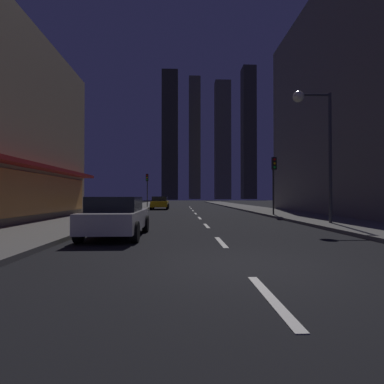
{
  "coord_description": "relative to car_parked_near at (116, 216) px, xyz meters",
  "views": [
    {
      "loc": [
        -1.3,
        -6.21,
        1.47
      ],
      "look_at": [
        0.0,
        26.53,
        1.95
      ],
      "focal_mm": 27.72,
      "sensor_mm": 36.0,
      "label": 1
    }
  ],
  "objects": [
    {
      "name": "street_lamp_right",
      "position": [
        8.98,
        3.71,
        4.33
      ],
      "size": [
        1.96,
        0.56,
        6.58
      ],
      "color": "#38383D",
      "rests_on": "sidewalk_right"
    },
    {
      "name": "sidewalk_right",
      "position": [
        10.6,
        27.42,
        -0.67
      ],
      "size": [
        4.0,
        76.0,
        0.15
      ],
      "primitive_type": "cube",
      "color": "#605E59",
      "rests_on": "ground"
    },
    {
      "name": "lane_marking_center",
      "position": [
        3.6,
        11.62,
        -0.73
      ],
      "size": [
        0.16,
        38.6,
        0.01
      ],
      "color": "silver",
      "rests_on": "ground"
    },
    {
      "name": "car_parked_far",
      "position": [
        0.0,
        22.82,
        0.0
      ],
      "size": [
        1.98,
        4.24,
        1.45
      ],
      "color": "gold",
      "rests_on": "ground"
    },
    {
      "name": "sidewalk_left",
      "position": [
        -3.4,
        27.42,
        -0.67
      ],
      "size": [
        4.0,
        76.0,
        0.15
      ],
      "primitive_type": "cube",
      "color": "#605E59",
      "rests_on": "ground"
    },
    {
      "name": "skyscraper_distant_tall",
      "position": [
        -2.14,
        116.63,
        26.88
      ],
      "size": [
        6.87,
        6.75,
        55.24
      ],
      "primitive_type": "cube",
      "color": "#353227",
      "rests_on": "ground"
    },
    {
      "name": "car_parked_near",
      "position": [
        0.0,
        0.0,
        0.0
      ],
      "size": [
        1.98,
        4.24,
        1.45
      ],
      "color": "silver",
      "rests_on": "ground"
    },
    {
      "name": "skyscraper_distant_slender",
      "position": [
        39.68,
        149.59,
        35.34
      ],
      "size": [
        7.14,
        8.31,
        72.16
      ],
      "primitive_type": "cube",
      "color": "#3B382C",
      "rests_on": "ground"
    },
    {
      "name": "ground_plane",
      "position": [
        3.6,
        27.42,
        -0.79
      ],
      "size": [
        78.0,
        136.0,
        0.1
      ],
      "primitive_type": "cube",
      "color": "black"
    },
    {
      "name": "traffic_light_far_left",
      "position": [
        -1.9,
        26.94,
        2.45
      ],
      "size": [
        0.32,
        0.48,
        4.2
      ],
      "color": "#2D2D2D",
      "rests_on": "sidewalk_left"
    },
    {
      "name": "skyscraper_distant_mid",
      "position": [
        10.25,
        153.72,
        33.27
      ],
      "size": [
        6.31,
        5.62,
        68.03
      ],
      "primitive_type": "cube",
      "color": "brown",
      "rests_on": "ground"
    },
    {
      "name": "fire_hydrant_far_left",
      "position": [
        -2.3,
        13.86,
        -0.29
      ],
      "size": [
        0.42,
        0.3,
        0.65
      ],
      "color": "#B2B2B2",
      "rests_on": "sidewalk_left"
    },
    {
      "name": "skyscraper_distant_short",
      "position": [
        23.86,
        138.96,
        29.31
      ],
      "size": [
        7.85,
        6.03,
        60.1
      ],
      "primitive_type": "cube",
      "color": "#5D5946",
      "rests_on": "ground"
    },
    {
      "name": "building_apartment_right",
      "position": [
        18.1,
        11.42,
        7.88
      ],
      "size": [
        11.0,
        20.0,
        17.24
      ],
      "primitive_type": "cube",
      "color": "slate",
      "rests_on": "ground"
    },
    {
      "name": "traffic_light_near_right",
      "position": [
        9.1,
        10.44,
        2.45
      ],
      "size": [
        0.32,
        0.48,
        4.2
      ],
      "color": "#2D2D2D",
      "rests_on": "sidewalk_right"
    }
  ]
}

